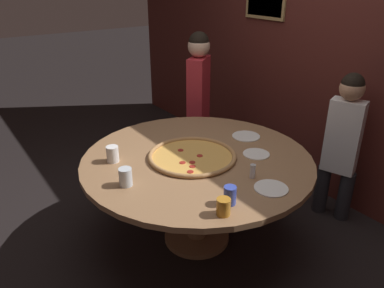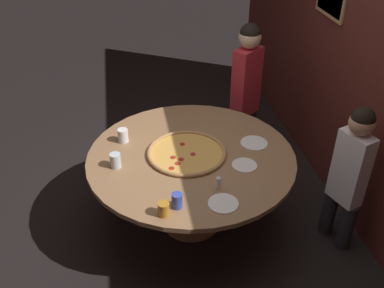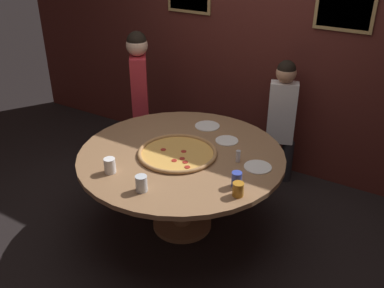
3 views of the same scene
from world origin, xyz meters
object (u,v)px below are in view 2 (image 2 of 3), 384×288
(white_plate_right_side, at_px, (244,165))
(drink_cup_far_right, at_px, (177,201))
(drink_cup_far_left, at_px, (123,136))
(condiment_shaker, at_px, (218,183))
(drink_cup_front_edge, at_px, (115,160))
(drink_cup_near_right, at_px, (164,209))
(dining_table, at_px, (191,166))
(diner_side_right, at_px, (246,85))
(diner_side_left, at_px, (350,171))
(white_plate_far_back, at_px, (223,203))
(giant_pizza, at_px, (187,153))
(white_plate_near_front, at_px, (254,143))

(white_plate_right_side, bearing_deg, drink_cup_far_right, -57.00)
(drink_cup_far_left, relative_size, condiment_shaker, 1.21)
(drink_cup_front_edge, bearing_deg, drink_cup_near_right, 26.61)
(dining_table, bearing_deg, diner_side_right, 143.34)
(drink_cup_near_right, distance_m, diner_side_left, 1.50)
(drink_cup_near_right, distance_m, white_plate_far_back, 0.42)
(condiment_shaker, bearing_deg, drink_cup_far_left, -139.01)
(white_plate_right_side, relative_size, diner_side_right, 0.14)
(white_plate_far_back, bearing_deg, diner_side_left, 101.35)
(condiment_shaker, bearing_deg, giant_pizza, -161.90)
(drink_cup_front_edge, xyz_separation_m, white_plate_far_back, (0.57, 0.72, -0.06))
(dining_table, relative_size, diner_side_left, 1.32)
(drink_cup_far_left, bearing_deg, diner_side_left, 67.50)
(giant_pizza, bearing_deg, dining_table, 67.75)
(white_plate_near_front, xyz_separation_m, diner_side_right, (-0.93, 0.19, 0.09))
(white_plate_near_front, bearing_deg, diner_side_left, 52.14)
(diner_side_left, bearing_deg, diner_side_right, -2.43)
(dining_table, bearing_deg, drink_cup_front_edge, -84.41)
(condiment_shaker, bearing_deg, dining_table, -165.45)
(diner_side_right, bearing_deg, giant_pizza, -165.02)
(drink_cup_front_edge, relative_size, drink_cup_far_left, 1.01)
(drink_cup_near_right, relative_size, diner_side_left, 0.08)
(white_plate_far_back, xyz_separation_m, diner_side_right, (-1.63, 0.63, 0.09))
(giant_pizza, height_order, white_plate_near_front, giant_pizza)
(white_plate_far_back, bearing_deg, drink_cup_far_right, -94.52)
(white_plate_far_back, distance_m, diner_side_left, 1.08)
(drink_cup_far_right, bearing_deg, white_plate_right_side, 123.00)
(white_plate_far_back, bearing_deg, giant_pizza, -166.60)
(drink_cup_far_right, relative_size, drink_cup_front_edge, 0.95)
(drink_cup_far_right, height_order, white_plate_far_back, drink_cup_far_right)
(drink_cup_near_right, relative_size, drink_cup_front_edge, 0.85)
(giant_pizza, bearing_deg, white_plate_near_front, 95.50)
(drink_cup_near_right, xyz_separation_m, diner_side_left, (-0.25, 1.48, -0.06))
(drink_cup_far_right, height_order, white_plate_right_side, drink_cup_far_right)
(drink_cup_far_left, relative_size, white_plate_near_front, 0.51)
(dining_table, relative_size, drink_cup_far_left, 14.44)
(drink_cup_front_edge, distance_m, white_plate_near_front, 1.17)
(dining_table, relative_size, drink_cup_far_right, 14.96)
(dining_table, height_order, diner_side_left, diner_side_left)
(giant_pizza, height_order, drink_cup_front_edge, drink_cup_front_edge)
(drink_cup_near_right, relative_size, white_plate_far_back, 0.47)
(diner_side_left, bearing_deg, condiment_shaker, 72.83)
(drink_cup_front_edge, relative_size, white_plate_far_back, 0.55)
(drink_cup_near_right, xyz_separation_m, white_plate_right_side, (-0.44, 0.69, -0.05))
(condiment_shaker, xyz_separation_m, diner_side_left, (-0.04, 1.06, -0.06))
(drink_cup_near_right, height_order, condiment_shaker, drink_cup_near_right)
(drink_cup_near_right, height_order, white_plate_right_side, drink_cup_near_right)
(giant_pizza, xyz_separation_m, diner_side_right, (-0.99, 0.78, 0.08))
(diner_side_left, height_order, diner_side_right, diner_side_right)
(giant_pizza, distance_m, white_plate_near_front, 0.59)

